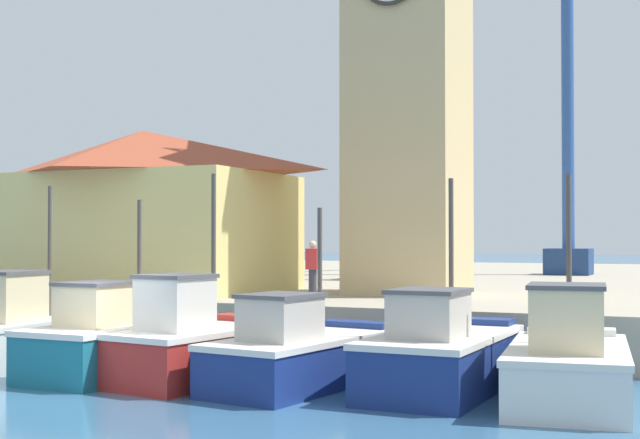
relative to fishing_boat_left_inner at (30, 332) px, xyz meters
The scene contains 13 objects.
ground_plane 5.00m from the fishing_boat_left_inner, 37.26° to the right, with size 300.00×300.00×0.00m, color #386689.
quay_wharf 23.71m from the fishing_boat_left_inner, 80.44° to the left, with size 120.00×40.00×1.30m, color #A89E89.
fishing_boat_left_inner is the anchor object (origin of this frame).
fishing_boat_mid_left 3.13m from the fishing_boat_left_inner, 10.99° to the right, with size 2.19×5.02×3.87m.
fishing_boat_center 5.19m from the fishing_boat_left_inner, ahead, with size 2.66×4.37×4.38m.
fishing_boat_mid_right 7.47m from the fishing_boat_left_inner, ahead, with size 2.67×5.07×3.63m.
fishing_boat_right_inner 10.19m from the fishing_boat_left_inner, ahead, with size 2.29×4.90×4.21m.
fishing_boat_right_outer 12.64m from the fishing_boat_left_inner, ahead, with size 2.62×4.91×4.21m.
clock_tower 13.56m from the fishing_boat_left_inner, 54.09° to the left, with size 3.73×3.73×15.02m.
warehouse_left 8.15m from the fishing_boat_left_inner, 104.38° to the left, with size 9.29×6.17×5.18m.
port_crane_near 28.32m from the fishing_boat_left_inner, 70.45° to the left, with size 2.00×8.72×21.63m.
port_crane_far 18.64m from the fishing_boat_left_inner, 81.80° to the left, with size 3.81×7.67×17.14m.
dock_worker_near_tower 7.33m from the fishing_boat_left_inner, 43.25° to the left, with size 0.34×0.22×1.62m.
Camera 1 is at (11.10, -13.81, 3.01)m, focal length 50.00 mm.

